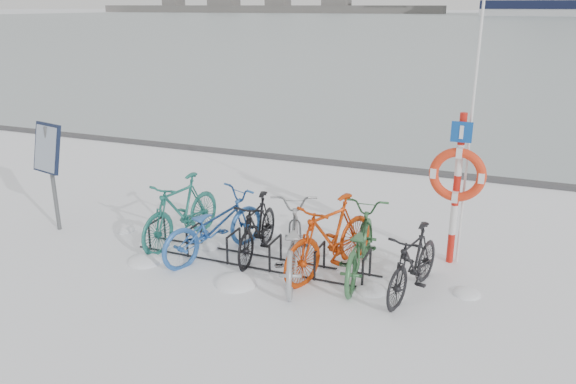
% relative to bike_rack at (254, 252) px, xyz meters
% --- Properties ---
extents(ground, '(900.00, 900.00, 0.00)m').
position_rel_bike_rack_xyz_m(ground, '(0.00, 0.00, -0.18)').
color(ground, white).
rests_on(ground, ground).
extents(ice_sheet, '(400.00, 298.00, 0.02)m').
position_rel_bike_rack_xyz_m(ice_sheet, '(0.00, 155.00, -0.17)').
color(ice_sheet, '#A3B2B9').
rests_on(ice_sheet, ground).
extents(quay_edge, '(400.00, 0.25, 0.10)m').
position_rel_bike_rack_xyz_m(quay_edge, '(0.00, 5.90, -0.13)').
color(quay_edge, '#3F3F42').
rests_on(quay_edge, ground).
extents(bike_rack, '(4.00, 0.48, 0.46)m').
position_rel_bike_rack_xyz_m(bike_rack, '(0.00, 0.00, 0.00)').
color(bike_rack, black).
rests_on(bike_rack, ground).
extents(info_board, '(0.69, 0.38, 1.94)m').
position_rel_bike_rack_xyz_m(info_board, '(-3.86, -0.11, 1.22)').
color(info_board, '#595B5E').
rests_on(info_board, ground).
extents(lifebuoy_station, '(0.83, 0.23, 4.31)m').
position_rel_bike_rack_xyz_m(lifebuoy_station, '(2.85, 1.11, 1.27)').
color(lifebuoy_station, red).
rests_on(lifebuoy_station, ground).
extents(shoreline, '(180.00, 12.00, 9.50)m').
position_rel_bike_rack_xyz_m(shoreline, '(-122.02, 260.00, 2.61)').
color(shoreline, '#484848').
rests_on(shoreline, ground).
extents(bike_0, '(0.80, 2.00, 1.17)m').
position_rel_bike_rack_xyz_m(bike_0, '(-1.50, 0.30, 0.40)').
color(bike_0, '#1E645A').
rests_on(bike_0, ground).
extents(bike_1, '(1.40, 2.15, 1.07)m').
position_rel_bike_rack_xyz_m(bike_1, '(-0.72, 0.03, 0.35)').
color(bike_1, '#2859A5').
rests_on(bike_1, ground).
extents(bike_2, '(0.62, 1.73, 1.02)m').
position_rel_bike_rack_xyz_m(bike_2, '(-0.07, 0.28, 0.33)').
color(bike_2, black).
rests_on(bike_2, ground).
extents(bike_3, '(1.36, 2.21, 1.09)m').
position_rel_bike_rack_xyz_m(bike_3, '(0.70, -0.15, 0.37)').
color(bike_3, '#9B9FA3').
rests_on(bike_3, ground).
extents(bike_4, '(1.27, 2.07, 1.20)m').
position_rel_bike_rack_xyz_m(bike_4, '(1.20, 0.12, 0.42)').
color(bike_4, '#B83509').
rests_on(bike_4, ground).
extents(bike_5, '(0.88, 2.05, 1.05)m').
position_rel_bike_rack_xyz_m(bike_5, '(1.62, 0.22, 0.34)').
color(bike_5, '#32653B').
rests_on(bike_5, ground).
extents(bike_6, '(0.83, 1.73, 1.00)m').
position_rel_bike_rack_xyz_m(bike_6, '(2.47, -0.06, 0.32)').
color(bike_6, black).
rests_on(bike_6, ground).
extents(snow_drifts, '(6.32, 1.96, 0.22)m').
position_rel_bike_rack_xyz_m(snow_drifts, '(0.10, -0.22, -0.18)').
color(snow_drifts, white).
rests_on(snow_drifts, ground).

